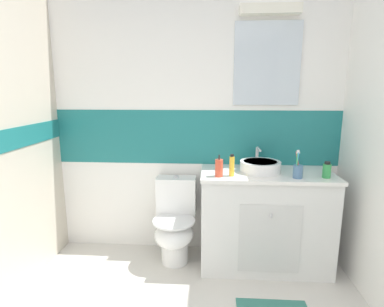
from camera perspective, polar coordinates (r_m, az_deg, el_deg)
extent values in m
cube|color=white|center=(3.06, 0.73, -9.44)|extent=(3.20, 0.10, 0.85)
cube|color=#1E7272|center=(2.88, 0.76, 3.15)|extent=(3.20, 0.10, 0.50)
cube|color=white|center=(2.88, 0.81, 19.61)|extent=(3.20, 0.10, 1.15)
cube|color=silver|center=(2.84, 13.76, 15.88)|extent=(0.57, 0.02, 0.70)
cube|color=white|center=(2.87, 14.36, 24.54)|extent=(0.50, 0.10, 0.08)
cube|color=silver|center=(2.82, 13.29, -12.03)|extent=(1.09, 0.52, 0.82)
cube|color=white|center=(2.67, 13.75, -3.72)|extent=(1.11, 0.54, 0.03)
cube|color=silver|center=(2.60, 14.21, -15.17)|extent=(0.49, 0.01, 0.57)
cylinder|color=silver|center=(2.50, 14.52, -11.14)|extent=(0.02, 0.02, 0.03)
cylinder|color=white|center=(2.66, 12.54, -2.35)|extent=(0.34, 0.34, 0.09)
cylinder|color=#B3B3B8|center=(2.65, 12.58, -1.54)|extent=(0.28, 0.28, 0.01)
cylinder|color=silver|center=(2.85, 11.97, -0.55)|extent=(0.03, 0.03, 0.17)
cylinder|color=silver|center=(2.74, 12.33, 0.80)|extent=(0.02, 0.15, 0.02)
cylinder|color=white|center=(2.92, -3.22, -17.84)|extent=(0.24, 0.24, 0.18)
ellipsoid|color=white|center=(2.79, -3.36, -14.67)|extent=(0.34, 0.42, 0.22)
cylinder|color=white|center=(2.74, -3.40, -12.38)|extent=(0.37, 0.37, 0.02)
cube|color=white|center=(2.87, -2.92, -7.76)|extent=(0.36, 0.17, 0.34)
cylinder|color=silver|center=(2.82, -2.96, -4.30)|extent=(0.04, 0.04, 0.02)
cylinder|color=#4C7299|center=(2.55, 19.07, -3.20)|extent=(0.07, 0.07, 0.10)
cylinder|color=#3FB259|center=(2.52, 18.93, -1.82)|extent=(0.02, 0.02, 0.17)
cube|color=white|center=(2.50, 19.06, 0.08)|extent=(0.01, 0.02, 0.03)
cylinder|color=#D83F4C|center=(2.54, 19.07, -1.64)|extent=(0.04, 0.03, 0.18)
cube|color=white|center=(2.53, 19.20, 0.32)|extent=(0.02, 0.02, 0.03)
cylinder|color=#338CD8|center=(2.52, 18.90, -1.73)|extent=(0.02, 0.03, 0.18)
cube|color=white|center=(2.50, 19.03, 0.26)|extent=(0.01, 0.02, 0.03)
cylinder|color=#D84C33|center=(2.45, 5.04, -2.71)|extent=(0.06, 0.06, 0.14)
cylinder|color=#262626|center=(2.43, 5.07, -0.71)|extent=(0.01, 0.01, 0.04)
cylinder|color=#262626|center=(2.42, 5.09, -0.35)|extent=(0.01, 0.02, 0.01)
cylinder|color=green|center=(2.64, 23.74, -2.98)|extent=(0.06, 0.06, 0.11)
cylinder|color=black|center=(2.62, 23.86, -1.60)|extent=(0.04, 0.04, 0.02)
cylinder|color=yellow|center=(2.48, 7.41, -2.38)|extent=(0.04, 0.04, 0.16)
cylinder|color=black|center=(2.46, 7.46, -0.35)|extent=(0.03, 0.03, 0.02)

